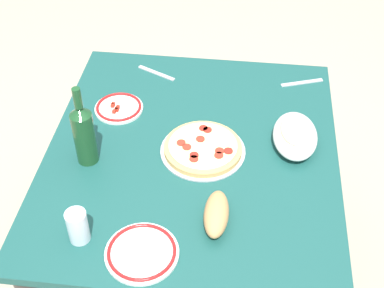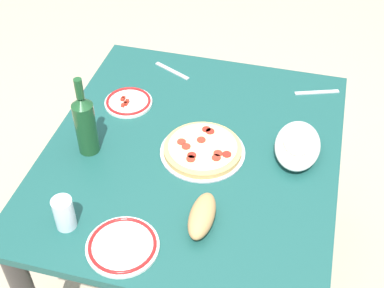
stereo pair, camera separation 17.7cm
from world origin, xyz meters
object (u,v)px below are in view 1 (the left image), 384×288
(dining_table, at_px, (192,175))
(wine_bottle, at_px, (84,133))
(side_plate_far, at_px, (142,252))
(bread_loaf, at_px, (216,214))
(pepperoni_pizza, at_px, (203,148))
(water_glass, at_px, (78,226))
(baked_pasta_dish, at_px, (295,134))
(side_plate_near, at_px, (119,108))

(dining_table, bearing_deg, wine_bottle, -76.25)
(side_plate_far, distance_m, bread_loaf, 0.24)
(dining_table, distance_m, pepperoni_pizza, 0.14)
(dining_table, relative_size, pepperoni_pizza, 3.87)
(wine_bottle, relative_size, water_glass, 2.72)
(pepperoni_pizza, xyz_separation_m, side_plate_far, (0.44, -0.13, -0.01))
(baked_pasta_dish, height_order, wine_bottle, wine_bottle)
(bread_loaf, bearing_deg, pepperoni_pizza, -166.76)
(water_glass, relative_size, side_plate_near, 0.60)
(dining_table, relative_size, wine_bottle, 3.81)
(dining_table, distance_m, baked_pasta_dish, 0.39)
(baked_pasta_dish, xyz_separation_m, bread_loaf, (0.37, -0.24, -0.01))
(pepperoni_pizza, height_order, bread_loaf, bread_loaf)
(water_glass, height_order, bread_loaf, water_glass)
(pepperoni_pizza, height_order, wine_bottle, wine_bottle)
(pepperoni_pizza, relative_size, water_glass, 2.68)
(bread_loaf, bearing_deg, side_plate_far, -54.01)
(side_plate_near, bearing_deg, pepperoni_pizza, 61.11)
(side_plate_near, distance_m, bread_loaf, 0.62)
(bread_loaf, bearing_deg, side_plate_near, -140.13)
(wine_bottle, bearing_deg, water_glass, 10.81)
(wine_bottle, distance_m, side_plate_far, 0.44)
(side_plate_far, bearing_deg, pepperoni_pizza, 163.97)
(dining_table, xyz_separation_m, pepperoni_pizza, (-0.00, 0.04, 0.13))
(wine_bottle, height_order, bread_loaf, wine_bottle)
(side_plate_near, bearing_deg, side_plate_far, 18.19)
(side_plate_near, height_order, side_plate_far, side_plate_near)
(dining_table, distance_m, wine_bottle, 0.42)
(dining_table, height_order, side_plate_near, side_plate_near)
(wine_bottle, bearing_deg, side_plate_far, 35.02)
(bread_loaf, bearing_deg, baked_pasta_dish, 147.51)
(baked_pasta_dish, distance_m, wine_bottle, 0.70)
(wine_bottle, height_order, side_plate_far, wine_bottle)
(baked_pasta_dish, bearing_deg, side_plate_far, -40.11)
(side_plate_far, relative_size, bread_loaf, 1.20)
(pepperoni_pizza, height_order, baked_pasta_dish, baked_pasta_dish)
(pepperoni_pizza, height_order, side_plate_near, pepperoni_pizza)
(baked_pasta_dish, relative_size, wine_bottle, 0.82)
(side_plate_near, distance_m, side_plate_far, 0.65)
(side_plate_near, height_order, bread_loaf, bread_loaf)
(baked_pasta_dish, height_order, side_plate_far, baked_pasta_dish)
(dining_table, bearing_deg, pepperoni_pizza, 95.46)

